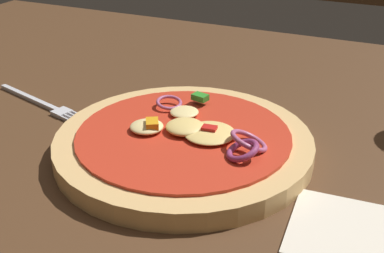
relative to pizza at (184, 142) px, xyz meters
The scene contains 4 objects.
dining_table 0.04m from the pizza, 160.19° to the right, with size 1.20×0.92×0.03m.
pizza is the anchor object (origin of this frame).
fork 0.20m from the pizza, behind, with size 0.17×0.06×0.00m.
napkin 0.20m from the pizza, 16.92° to the right, with size 0.14×0.10×0.00m.
Camera 1 is at (0.22, -0.38, 0.28)m, focal length 46.93 mm.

